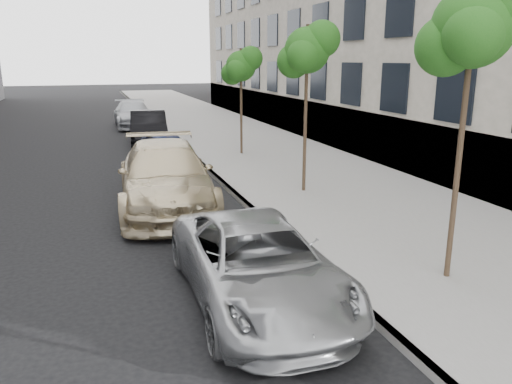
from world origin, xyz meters
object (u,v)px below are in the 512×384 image
minivan (257,264)px  sedan_blue (166,149)px  tree_near (474,27)px  tree_mid (308,50)px  suv (166,176)px  sedan_rear (133,114)px  tree_far (241,66)px  sedan_black (149,127)px

minivan → sedan_blue: (0.22, 11.62, -0.03)m
tree_near → tree_mid: tree_near is taller
sedan_blue → tree_mid: bearing=-65.1°
suv → sedan_rear: size_ratio=1.15×
tree_near → tree_mid: size_ratio=1.06×
minivan → tree_mid: bearing=60.6°
sedan_rear → suv: bearing=-91.9°
tree_mid → minivan: tree_mid is taller
tree_far → minivan: size_ratio=0.89×
suv → sedan_black: size_ratio=1.28×
tree_mid → tree_far: bearing=90.0°
tree_near → minivan: tree_near is taller
tree_mid → sedan_rear: size_ratio=0.93×
minivan → sedan_rear: bearing=90.7°
tree_mid → suv: 5.34m
minivan → sedan_rear: size_ratio=0.93×
tree_far → tree_near: bearing=-90.0°
tree_near → sedan_blue: 13.06m
sedan_blue → sedan_black: 5.58m
sedan_black → tree_far: bearing=-48.7°
sedan_black → tree_mid: bearing=-67.9°
tree_mid → minivan: (-3.55, -6.09, -3.54)m
minivan → sedan_blue: 11.63m
tree_near → sedan_blue: size_ratio=1.36×
tree_far → sedan_blue: 4.62m
tree_near → minivan: (-3.55, 0.41, -3.80)m
tree_near → tree_far: bearing=90.0°
tree_far → sedan_blue: bearing=-163.9°
tree_far → suv: bearing=-122.6°
suv → sedan_blue: 5.61m
minivan → sedan_rear: sedan_rear is taller
tree_near → sedan_rear: bearing=98.2°
suv → sedan_blue: suv is taller
tree_near → sedan_black: bearing=100.7°
tree_mid → sedan_rear: tree_mid is taller
tree_far → sedan_blue: tree_far is taller
tree_near → minivan: bearing=173.3°
sedan_blue → sedan_black: (0.00, 5.58, 0.13)m
tree_mid → tree_far: size_ratio=1.13×
minivan → suv: suv is taller
minivan → sedan_black: 17.20m
minivan → sedan_black: bearing=90.1°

